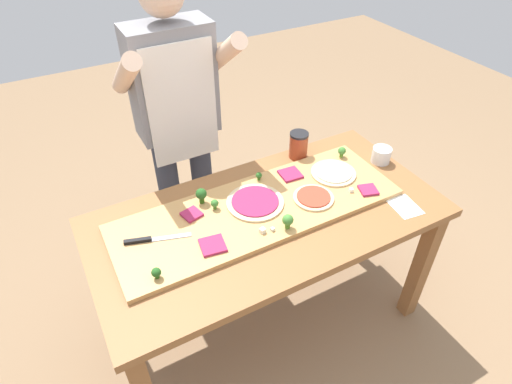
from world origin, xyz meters
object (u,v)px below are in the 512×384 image
object	(u,v)px
prep_table	(268,232)
broccoli_floret_back_left	(259,176)
broccoli_floret_center_right	(215,204)
cook_center	(177,114)
pizza_whole_tomato_red	(313,197)
sauce_jar	(299,145)
pizza_slice_near_right	(290,174)
pizza_slice_far_left	(368,190)
pizza_slice_near_left	(213,245)
broccoli_floret_back_right	(288,220)
cheese_crumble_c	(263,231)
pizza_whole_cheese_artichoke	(333,173)
broccoli_floret_front_right	(156,273)
pizza_whole_beet_magenta	(255,202)
pizza_slice_center	(192,214)
cheese_crumble_a	(273,229)
chefs_knife	(148,240)
broccoli_floret_front_left	(201,195)
flour_cup	(381,156)
cheese_crumble_b	(351,190)
broccoli_floret_back_mid	(342,151)
recipe_note	(405,206)

from	to	relation	value
prep_table	broccoli_floret_back_left	distance (m)	0.27
broccoli_floret_center_right	cook_center	world-z (taller)	cook_center
pizza_whole_tomato_red	sauce_jar	xyz separation A→B (m)	(0.14, 0.35, 0.04)
pizza_slice_near_right	pizza_slice_far_left	xyz separation A→B (m)	(0.25, -0.28, 0.00)
prep_table	pizza_slice_near_left	distance (m)	0.34
broccoli_floret_back_right	cheese_crumble_c	xyz separation A→B (m)	(-0.11, 0.03, -0.03)
pizza_whole_cheese_artichoke	broccoli_floret_front_right	distance (m)	0.99
pizza_whole_beet_magenta	pizza_slice_center	bearing A→B (deg)	167.70
prep_table	cheese_crumble_c	world-z (taller)	cheese_crumble_c
pizza_whole_beet_magenta	cheese_crumble_a	size ratio (longest dim) A/B	17.83
pizza_slice_far_left	cook_center	size ratio (longest dim) A/B	0.05
sauce_jar	chefs_knife	bearing A→B (deg)	-164.53
cheese_crumble_c	broccoli_floret_center_right	bearing A→B (deg)	115.78
pizza_whole_beet_magenta	pizza_slice_near_left	bearing A→B (deg)	-151.19
broccoli_floret_front_left	pizza_slice_near_right	bearing A→B (deg)	-2.18
pizza_slice_near_right	flour_cup	world-z (taller)	flour_cup
prep_table	broccoli_floret_back_right	world-z (taller)	broccoli_floret_back_right
prep_table	broccoli_floret_front_right	size ratio (longest dim) A/B	33.11
pizza_slice_near_right	pizza_slice_far_left	world-z (taller)	same
broccoli_floret_center_right	cheese_crumble_b	distance (m)	0.63
cheese_crumble_b	flour_cup	size ratio (longest dim) A/B	0.18
broccoli_floret_back_left	broccoli_floret_front_left	size ratio (longest dim) A/B	0.55
pizza_whole_tomato_red	pizza_slice_near_left	size ratio (longest dim) A/B	1.89
pizza_whole_tomato_red	broccoli_floret_back_mid	world-z (taller)	broccoli_floret_back_mid
cheese_crumble_b	broccoli_floret_front_right	bearing A→B (deg)	-176.51
flour_cup	broccoli_floret_front_left	bearing A→B (deg)	173.12
broccoli_floret_front_right	cheese_crumble_b	xyz separation A→B (m)	(0.95, 0.06, -0.02)
pizza_slice_far_left	broccoli_floret_back_left	world-z (taller)	broccoli_floret_back_left
broccoli_floret_back_right	cook_center	xyz separation A→B (m)	(-0.17, 0.80, 0.15)
broccoli_floret_center_right	broccoli_floret_front_left	size ratio (longest dim) A/B	0.64
broccoli_floret_back_left	broccoli_floret_back_right	world-z (taller)	broccoli_floret_back_right
cheese_crumble_a	chefs_knife	bearing A→B (deg)	158.02
prep_table	broccoli_floret_back_mid	xyz separation A→B (m)	(0.53, 0.18, 0.17)
cheese_crumble_b	pizza_slice_center	bearing A→B (deg)	164.19
broccoli_floret_center_right	broccoli_floret_front_right	xyz separation A→B (m)	(-0.35, -0.25, -0.00)
broccoli_floret_back_mid	cook_center	world-z (taller)	cook_center
pizza_slice_near_left	cheese_crumble_a	xyz separation A→B (m)	(0.26, -0.04, 0.00)
prep_table	cheese_crumble_a	xyz separation A→B (m)	(-0.05, -0.12, 0.14)
cheese_crumble_c	pizza_whole_tomato_red	bearing A→B (deg)	14.38
broccoli_floret_front_right	flour_cup	bearing A→B (deg)	9.17
broccoli_floret_back_mid	cheese_crumble_c	world-z (taller)	broccoli_floret_back_mid
pizza_whole_beet_magenta	broccoli_floret_front_left	world-z (taller)	broccoli_floret_front_left
pizza_whole_tomato_red	broccoli_floret_back_left	world-z (taller)	broccoli_floret_back_left
broccoli_floret_front_left	broccoli_floret_back_right	bearing A→B (deg)	-52.04
chefs_knife	flour_cup	size ratio (longest dim) A/B	2.77
broccoli_floret_back_right	chefs_knife	bearing A→B (deg)	159.04
prep_table	broccoli_floret_back_left	bearing A→B (deg)	72.07
pizza_slice_far_left	broccoli_floret_front_left	bearing A→B (deg)	157.56
broccoli_floret_front_right	cheese_crumble_b	bearing A→B (deg)	3.49
broccoli_floret_center_right	recipe_note	size ratio (longest dim) A/B	0.33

